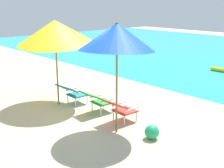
% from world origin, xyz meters
% --- Properties ---
extents(ground_plane, '(40.00, 40.00, 0.00)m').
position_xyz_m(ground_plane, '(0.00, 4.00, 0.00)').
color(ground_plane, '#CCB78E').
extents(lounge_chair_left, '(0.57, 0.90, 0.68)m').
position_xyz_m(lounge_chair_left, '(-1.07, -0.40, 0.40)').
color(lounge_chair_left, teal).
rests_on(lounge_chair_left, ground_plane).
extents(lounge_chair_center, '(0.60, 0.91, 0.68)m').
position_xyz_m(lounge_chair_center, '(-0.02, -0.28, 0.40)').
color(lounge_chair_center, '#338E3D').
rests_on(lounge_chair_center, ground_plane).
extents(lounge_chair_right, '(0.57, 0.90, 0.68)m').
position_xyz_m(lounge_chair_right, '(0.91, -0.29, 0.40)').
color(lounge_chair_right, red).
rests_on(lounge_chair_right, ground_plane).
extents(beach_umbrella_left, '(3.07, 3.09, 2.63)m').
position_xyz_m(beach_umbrella_left, '(-1.37, -0.72, 2.20)').
color(beach_umbrella_left, olive).
rests_on(beach_umbrella_left, ground_plane).
extents(beach_umbrella_right, '(2.31, 2.33, 2.64)m').
position_xyz_m(beach_umbrella_right, '(1.29, -0.76, 2.28)').
color(beach_umbrella_right, olive).
rests_on(beach_umbrella_right, ground_plane).
extents(beach_ball, '(0.34, 0.34, 0.34)m').
position_xyz_m(beach_ball, '(2.09, -0.41, 0.17)').
color(beach_ball, '#1E9E60').
rests_on(beach_ball, ground_plane).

